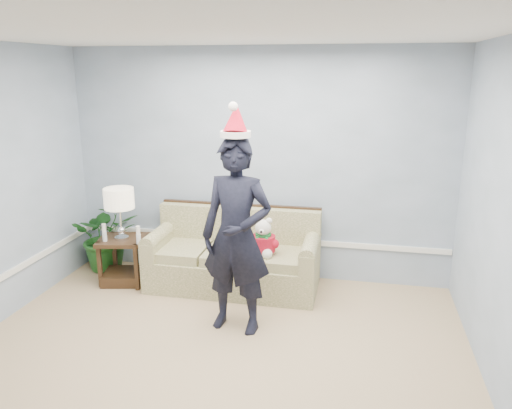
{
  "coord_description": "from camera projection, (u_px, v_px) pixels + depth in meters",
  "views": [
    {
      "loc": [
        1.17,
        -3.12,
        2.44
      ],
      "look_at": [
        0.18,
        1.55,
        1.14
      ],
      "focal_mm": 35.0,
      "sensor_mm": 36.0,
      "label": 1
    }
  ],
  "objects": [
    {
      "name": "houseplant",
      "position": [
        107.0,
        236.0,
        6.21
      ],
      "size": [
        1.01,
        0.97,
        0.87
      ],
      "primitive_type": "imported",
      "rotation": [
        0.0,
        0.0,
        0.5
      ],
      "color": "#1A511A",
      "rests_on": "room_shell"
    },
    {
      "name": "wainscot_trim",
      "position": [
        117.0,
        272.0,
        5.05
      ],
      "size": [
        4.49,
        4.99,
        0.06
      ],
      "color": "white",
      "rests_on": "room_shell"
    },
    {
      "name": "teddy_bear",
      "position": [
        263.0,
        241.0,
        5.43
      ],
      "size": [
        0.27,
        0.3,
        0.43
      ],
      "rotation": [
        0.0,
        0.0,
        -0.01
      ],
      "color": "white",
      "rests_on": "sofa"
    },
    {
      "name": "santa_hat",
      "position": [
        236.0,
        121.0,
        4.38
      ],
      "size": [
        0.29,
        0.32,
        0.32
      ],
      "rotation": [
        0.0,
        0.0,
        0.05
      ],
      "color": "white",
      "rests_on": "man"
    },
    {
      "name": "man",
      "position": [
        237.0,
        236.0,
        4.64
      ],
      "size": [
        0.73,
        0.53,
        1.87
      ],
      "primitive_type": "imported",
      "rotation": [
        0.0,
        0.0,
        -0.13
      ],
      "color": "black",
      "rests_on": "room_shell"
    },
    {
      "name": "table_lamp",
      "position": [
        119.0,
        201.0,
        5.63
      ],
      "size": [
        0.34,
        0.34,
        0.6
      ],
      "color": "silver",
      "rests_on": "side_table"
    },
    {
      "name": "candle_pair",
      "position": [
        121.0,
        234.0,
        5.61
      ],
      "size": [
        0.47,
        0.05,
        0.21
      ],
      "color": "silver",
      "rests_on": "side_table"
    },
    {
      "name": "sofa",
      "position": [
        234.0,
        259.0,
        5.75
      ],
      "size": [
        1.92,
        0.83,
        0.9
      ],
      "rotation": [
        0.0,
        0.0,
        -0.0
      ],
      "color": "#5A6530",
      "rests_on": "room_shell"
    },
    {
      "name": "room_shell",
      "position": [
        184.0,
        231.0,
        3.47
      ],
      "size": [
        4.54,
        5.04,
        2.74
      ],
      "color": "tan",
      "rests_on": "ground"
    },
    {
      "name": "side_table",
      "position": [
        125.0,
        265.0,
        5.87
      ],
      "size": [
        0.65,
        0.58,
        0.54
      ],
      "rotation": [
        0.0,
        0.0,
        0.21
      ],
      "color": "#392314",
      "rests_on": "room_shell"
    }
  ]
}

